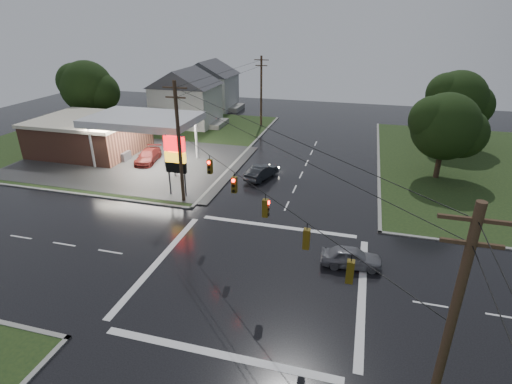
% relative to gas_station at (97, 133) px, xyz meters
% --- Properties ---
extents(ground, '(120.00, 120.00, 0.00)m').
position_rel_gas_station_xyz_m(ground, '(25.68, -19.70, -2.55)').
color(ground, black).
rests_on(ground, ground).
extents(grass_nw, '(36.00, 36.00, 0.08)m').
position_rel_gas_station_xyz_m(grass_nw, '(-0.32, 6.30, -2.51)').
color(grass_nw, black).
rests_on(grass_nw, ground).
extents(gas_station, '(26.20, 18.00, 5.60)m').
position_rel_gas_station_xyz_m(gas_station, '(0.00, 0.00, 0.00)').
color(gas_station, '#2D2D2D').
rests_on(gas_station, ground).
extents(pylon_sign, '(2.00, 0.35, 6.00)m').
position_rel_gas_station_xyz_m(pylon_sign, '(15.18, -9.20, 1.46)').
color(pylon_sign, '#59595E').
rests_on(pylon_sign, ground).
extents(utility_pole_nw, '(2.20, 0.32, 11.00)m').
position_rel_gas_station_xyz_m(utility_pole_nw, '(16.18, -10.20, 3.17)').
color(utility_pole_nw, '#382619').
rests_on(utility_pole_nw, ground).
extents(utility_pole_se, '(2.20, 0.32, 11.00)m').
position_rel_gas_station_xyz_m(utility_pole_se, '(35.18, -29.20, 3.17)').
color(utility_pole_se, '#382619').
rests_on(utility_pole_se, ground).
extents(utility_pole_n, '(2.20, 0.32, 10.50)m').
position_rel_gas_station_xyz_m(utility_pole_n, '(16.18, 18.30, 2.92)').
color(utility_pole_n, '#382619').
rests_on(utility_pole_n, ground).
extents(traffic_signals, '(26.87, 26.87, 1.47)m').
position_rel_gas_station_xyz_m(traffic_signals, '(25.69, -19.72, 3.93)').
color(traffic_signals, black).
rests_on(traffic_signals, ground).
extents(house_near, '(11.05, 8.48, 8.60)m').
position_rel_gas_station_xyz_m(house_near, '(4.73, 16.30, 1.86)').
color(house_near, silver).
rests_on(house_near, ground).
extents(house_far, '(11.05, 8.48, 8.60)m').
position_rel_gas_station_xyz_m(house_far, '(3.73, 28.30, 1.86)').
color(house_far, silver).
rests_on(house_far, ground).
extents(tree_nw_behind, '(8.93, 7.60, 10.00)m').
position_rel_gas_station_xyz_m(tree_nw_behind, '(-8.17, 10.29, 3.63)').
color(tree_nw_behind, black).
rests_on(tree_nw_behind, ground).
extents(tree_ne_near, '(7.99, 6.80, 8.98)m').
position_rel_gas_station_xyz_m(tree_ne_near, '(39.82, 2.29, 3.01)').
color(tree_ne_near, black).
rests_on(tree_ne_near, ground).
extents(tree_ne_far, '(8.46, 7.20, 9.80)m').
position_rel_gas_station_xyz_m(tree_ne_far, '(42.83, 14.29, 3.63)').
color(tree_ne_far, black).
rests_on(tree_ne_far, ground).
extents(car_north, '(2.93, 4.79, 1.49)m').
position_rel_gas_station_xyz_m(car_north, '(21.77, -2.83, -1.80)').
color(car_north, black).
rests_on(car_north, ground).
extents(car_crossing, '(4.29, 2.03, 1.42)m').
position_rel_gas_station_xyz_m(car_crossing, '(31.82, -16.85, -1.84)').
color(car_crossing, slate).
rests_on(car_crossing, ground).
extents(car_pump, '(2.95, 5.41, 1.49)m').
position_rel_gas_station_xyz_m(car_pump, '(7.60, -1.36, -1.80)').
color(car_pump, '#541513').
rests_on(car_pump, ground).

